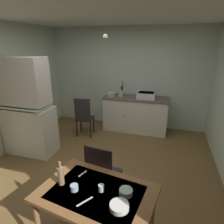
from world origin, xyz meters
The scene contains 20 objects.
ground_plane centered at (0.00, 0.00, 0.00)m, with size 5.27×5.27×0.00m, color brown.
wall_back centered at (0.00, 2.19, 1.30)m, with size 4.26×0.10×2.59m, color beige.
ceiling_slab centered at (0.00, 0.00, 2.64)m, with size 4.26×4.37×0.10m, color white.
hutch_cabinet centered at (-1.57, 0.12, 0.91)m, with size 0.98×0.52×1.95m.
counter_cabinet centered at (0.32, 1.82, 0.44)m, with size 1.63×0.64×0.88m.
sink_basin centered at (0.57, 1.82, 0.96)m, with size 0.44×0.34×0.15m.
hand_pump centered at (-0.06, 1.86, 1.05)m, with size 0.05×0.27×0.39m.
mixing_bowl_counter centered at (-0.33, 1.77, 0.93)m, with size 0.21×0.21×0.10m, color #9EB2C6.
stoneware_crock centered at (-0.08, 1.82, 0.96)m, with size 0.13×0.13×0.16m, color beige.
dining_table centered at (0.47, -1.44, 0.67)m, with size 1.26×0.94×0.77m.
chair_far_side centered at (0.32, -0.83, 0.51)m, with size 0.44×0.44×0.96m.
chair_by_counter centered at (-0.81, 1.11, 0.51)m, with size 0.45×0.45×0.98m.
serving_bowl_wide centered at (0.76, -1.39, 0.80)m, with size 0.14×0.14×0.06m, color #ADD1C1.
soup_bowl_small centered at (0.74, -1.58, 0.79)m, with size 0.18×0.18×0.05m, color white.
teacup_mint centered at (0.24, -1.48, 0.80)m, with size 0.08×0.08×0.06m, color #9EB2C6.
teacup_cream centered at (0.51, -1.42, 0.81)m, with size 0.06×0.06×0.07m, color #ADD1C1.
glass_bottle centered at (0.07, -1.44, 0.88)m, with size 0.07×0.07×0.27m.
table_knife centered at (0.41, -1.60, 0.77)m, with size 0.18×0.02×0.01m, color silver.
teaspoon_near_bowl centered at (0.22, -1.22, 0.77)m, with size 0.13×0.02×0.01m, color beige.
pendant_bulb centered at (0.00, 0.33, 2.28)m, with size 0.08×0.08×0.08m, color #F9EFCC.
Camera 1 is at (1.06, -2.90, 2.18)m, focal length 31.08 mm.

